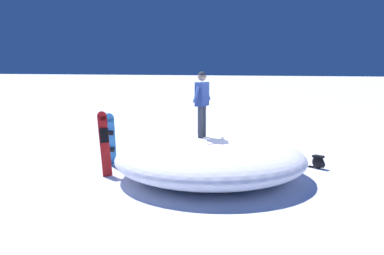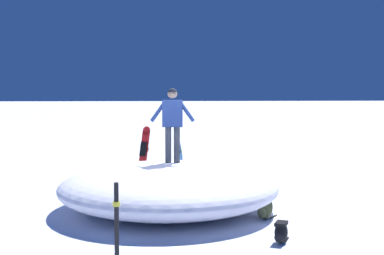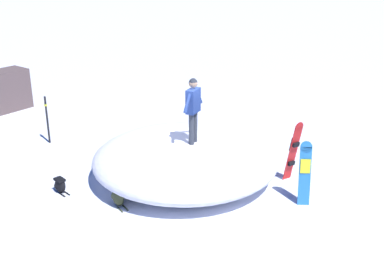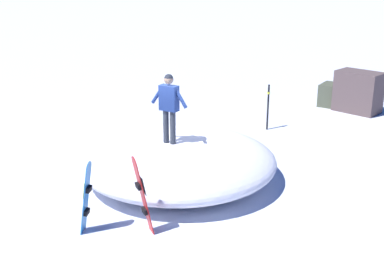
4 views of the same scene
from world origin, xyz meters
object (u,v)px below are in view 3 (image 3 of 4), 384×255
object	(u,v)px
backpack_near	(60,185)
trail_marker_pole	(47,119)
snowboard_primary_upright	(305,172)
snowboarder_standing	(193,105)
backpack_far	(118,196)
snowboard_secondary_upright	(293,151)

from	to	relation	value
backpack_near	trail_marker_pole	xyz separation A→B (m)	(-2.75, -2.22, 0.62)
snowboard_primary_upright	backpack_near	size ratio (longest dim) A/B	2.89
snowboarder_standing	snowboard_primary_upright	xyz separation A→B (m)	(0.34, 2.91, -1.27)
snowboarder_standing	backpack_far	bearing A→B (deg)	-33.44
backpack_near	trail_marker_pole	bearing A→B (deg)	-141.04
snowboarder_standing	snowboard_secondary_upright	bearing A→B (deg)	105.59
snowboard_secondary_upright	trail_marker_pole	xyz separation A→B (m)	(-0.26, -7.67, -0.07)
snowboarder_standing	backpack_far	distance (m)	2.92
snowboarder_standing	snowboard_secondary_upright	distance (m)	2.86
snowboard_primary_upright	trail_marker_pole	size ratio (longest dim) A/B	1.02
snowboard_secondary_upright	backpack_near	world-z (taller)	snowboard_secondary_upright
trail_marker_pole	backpack_far	bearing A→B (deg)	53.80
trail_marker_pole	snowboard_primary_upright	bearing A→B (deg)	80.84
snowboarder_standing	backpack_far	world-z (taller)	snowboarder_standing
snowboard_secondary_upright	backpack_near	size ratio (longest dim) A/B	3.18
backpack_far	trail_marker_pole	size ratio (longest dim) A/B	0.40
snowboarder_standing	trail_marker_pole	world-z (taller)	snowboarder_standing
snowboard_secondary_upright	trail_marker_pole	bearing A→B (deg)	-91.93
snowboard_secondary_upright	trail_marker_pole	distance (m)	7.67
snowboarder_standing	backpack_near	bearing A→B (deg)	-58.58
snowboard_secondary_upright	backpack_far	world-z (taller)	snowboard_secondary_upright
backpack_near	trail_marker_pole	distance (m)	3.59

